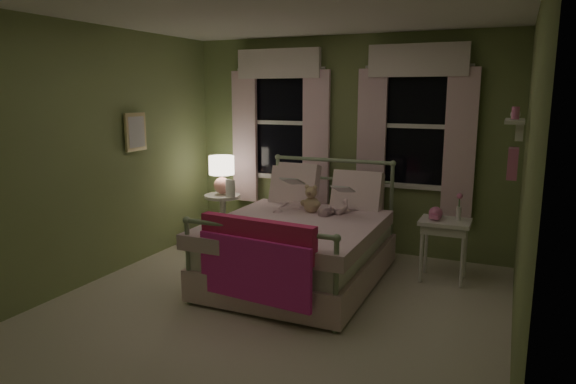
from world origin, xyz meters
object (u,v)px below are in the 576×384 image
at_px(child_right, 341,190).
at_px(table_lamp, 222,171).
at_px(teddy_bear, 311,201).
at_px(bed, 301,245).
at_px(nightstand_right, 445,229).
at_px(nightstand_left, 223,212).
at_px(child_left, 293,184).

bearing_deg(child_right, table_lamp, 11.80).
bearing_deg(table_lamp, child_right, -12.01).
bearing_deg(teddy_bear, child_right, 29.50).
relative_size(child_right, teddy_bear, 2.18).
distance_m(bed, teddy_bear, 0.50).
bearing_deg(nightstand_right, bed, -156.52).
distance_m(bed, nightstand_left, 1.62).
height_order(bed, table_lamp, bed).
height_order(nightstand_left, nightstand_right, same).
relative_size(bed, child_left, 2.78).
bearing_deg(child_left, teddy_bear, 161.65).
distance_m(child_right, table_lamp, 1.74).
distance_m(child_left, nightstand_left, 1.30).
height_order(bed, nightstand_right, bed).
bearing_deg(bed, teddy_bear, 88.85).
bearing_deg(nightstand_left, table_lamp, 0.00).
xyz_separation_m(child_left, nightstand_right, (1.63, 0.16, -0.38)).
relative_size(bed, table_lamp, 4.22).
relative_size(bed, nightstand_right, 3.18).
xyz_separation_m(bed, nightstand_right, (1.35, 0.59, 0.17)).
bearing_deg(table_lamp, child_left, -17.62).
bearing_deg(nightstand_right, table_lamp, 175.75).
xyz_separation_m(child_right, teddy_bear, (-0.28, -0.16, -0.11)).
bearing_deg(table_lamp, bed, -29.35).
relative_size(bed, child_right, 3.07).
height_order(teddy_bear, table_lamp, table_lamp).
xyz_separation_m(nightstand_left, table_lamp, (0.00, 0.00, 0.54)).
bearing_deg(bed, child_left, 122.39).
bearing_deg(child_left, bed, 133.53).
height_order(teddy_bear, nightstand_left, teddy_bear).
bearing_deg(nightstand_left, child_right, -12.01).
distance_m(teddy_bear, table_lamp, 1.52).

